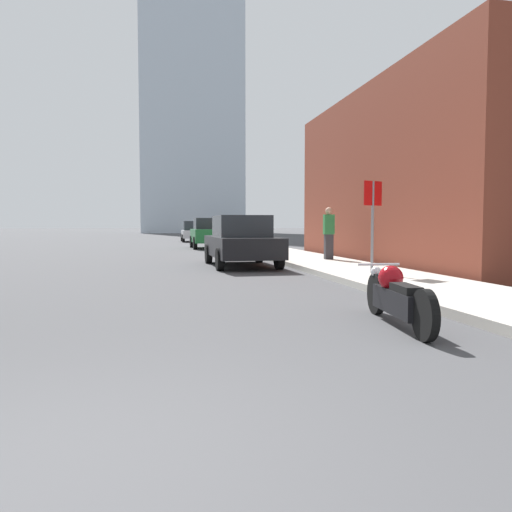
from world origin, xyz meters
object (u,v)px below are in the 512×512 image
(parked_car_black, at_px, (241,241))
(parked_car_green, at_px, (207,233))
(stop_sign, at_px, (373,211))
(pedestrian, at_px, (329,232))
(parked_car_silver, at_px, (194,232))
(motorcycle, at_px, (396,297))

(parked_car_black, xyz_separation_m, parked_car_green, (0.13, 12.64, 0.05))
(parked_car_green, distance_m, stop_sign, 17.23)
(parked_car_black, bearing_deg, pedestrian, 9.03)
(parked_car_green, xyz_separation_m, parked_car_silver, (0.05, 11.79, -0.06))
(parked_car_black, height_order, parked_car_silver, parked_car_silver)
(motorcycle, distance_m, stop_sign, 5.99)
(pedestrian, bearing_deg, motorcycle, -104.63)
(parked_car_black, distance_m, stop_sign, 5.16)
(stop_sign, bearing_deg, parked_car_green, 98.15)
(parked_car_black, bearing_deg, stop_sign, -60.71)
(parked_car_black, bearing_deg, parked_car_silver, 88.59)
(parked_car_green, xyz_separation_m, stop_sign, (2.44, -17.03, 0.82))
(parked_car_silver, bearing_deg, pedestrian, -82.35)
(motorcycle, xyz_separation_m, parked_car_silver, (-0.29, 34.27, 0.43))
(parked_car_silver, relative_size, pedestrian, 2.47)
(motorcycle, bearing_deg, pedestrian, 82.22)
(parked_car_silver, bearing_deg, parked_car_black, -89.94)
(parked_car_green, distance_m, parked_car_silver, 11.79)
(parked_car_black, xyz_separation_m, parked_car_silver, (0.18, 24.43, -0.01))
(parked_car_green, relative_size, stop_sign, 1.78)
(parked_car_black, bearing_deg, motorcycle, -88.29)
(parked_car_silver, height_order, pedestrian, pedestrian)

